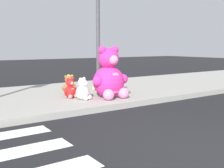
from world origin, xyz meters
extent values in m
plane|color=black|center=(0.00, 0.00, 0.00)|extent=(60.00, 60.00, 0.00)
cube|color=#9E9B93|center=(0.00, 5.20, 0.07)|extent=(28.00, 4.40, 0.15)
cylinder|color=#4C4C51|center=(1.00, 4.40, 1.75)|extent=(0.11, 0.11, 3.20)
sphere|color=#F22D93|center=(0.99, 3.85, 0.58)|extent=(0.85, 0.85, 0.85)
ellipsoid|color=pink|center=(0.99, 3.54, 0.58)|extent=(0.47, 0.20, 0.55)
sphere|color=#F22D93|center=(0.99, 3.85, 1.21)|extent=(0.56, 0.56, 0.56)
sphere|color=pink|center=(0.99, 3.61, 1.18)|extent=(0.26, 0.26, 0.26)
sphere|color=#F22D93|center=(1.19, 3.85, 1.44)|extent=(0.21, 0.21, 0.21)
sphere|color=#F22D93|center=(1.40, 3.74, 0.64)|extent=(0.27, 0.27, 0.27)
sphere|color=pink|center=(1.22, 3.48, 0.30)|extent=(0.29, 0.29, 0.29)
sphere|color=#F22D93|center=(0.80, 3.85, 1.44)|extent=(0.21, 0.21, 0.21)
sphere|color=#F22D93|center=(0.59, 3.75, 0.64)|extent=(0.27, 0.27, 0.27)
sphere|color=pink|center=(0.75, 3.49, 0.30)|extent=(0.29, 0.29, 0.29)
sphere|color=yellow|center=(0.58, 5.36, 0.31)|extent=(0.32, 0.32, 0.32)
ellipsoid|color=#F0DB80|center=(0.47, 5.32, 0.31)|extent=(0.14, 0.19, 0.21)
sphere|color=yellow|center=(0.58, 5.36, 0.55)|extent=(0.21, 0.21, 0.21)
sphere|color=#F0DB80|center=(0.49, 5.33, 0.54)|extent=(0.10, 0.10, 0.10)
sphere|color=yellow|center=(0.61, 5.30, 0.63)|extent=(0.08, 0.08, 0.08)
sphere|color=yellow|center=(0.60, 5.21, 0.33)|extent=(0.10, 0.10, 0.10)
sphere|color=#F0DB80|center=(0.49, 5.23, 0.21)|extent=(0.11, 0.11, 0.11)
sphere|color=yellow|center=(0.55, 5.43, 0.63)|extent=(0.08, 0.08, 0.08)
sphere|color=yellow|center=(0.48, 5.49, 0.33)|extent=(0.10, 0.10, 0.10)
sphere|color=#F0DB80|center=(0.41, 5.39, 0.21)|extent=(0.11, 0.11, 0.11)
sphere|color=red|center=(0.10, 4.40, 0.32)|extent=(0.33, 0.33, 0.33)
ellipsoid|color=#DB7B7B|center=(0.12, 4.28, 0.32)|extent=(0.19, 0.10, 0.22)
sphere|color=red|center=(0.10, 4.40, 0.57)|extent=(0.22, 0.22, 0.22)
sphere|color=#DB7B7B|center=(0.12, 4.30, 0.55)|extent=(0.10, 0.10, 0.10)
sphere|color=red|center=(0.18, 4.41, 0.65)|extent=(0.08, 0.08, 0.08)
sphere|color=red|center=(0.26, 4.38, 0.34)|extent=(0.10, 0.10, 0.10)
sphere|color=#DB7B7B|center=(0.21, 4.27, 0.21)|extent=(0.11, 0.11, 0.11)
sphere|color=red|center=(0.03, 4.39, 0.65)|extent=(0.08, 0.08, 0.08)
sphere|color=red|center=(-0.05, 4.33, 0.34)|extent=(0.10, 0.10, 0.10)
sphere|color=#DB7B7B|center=(0.03, 4.24, 0.21)|extent=(0.11, 0.11, 0.11)
sphere|color=#B28CD8|center=(1.83, 4.80, 0.34)|extent=(0.37, 0.37, 0.37)
ellipsoid|color=silver|center=(1.73, 4.90, 0.34)|extent=(0.20, 0.20, 0.24)
sphere|color=#B28CD8|center=(1.83, 4.80, 0.61)|extent=(0.24, 0.24, 0.24)
sphere|color=silver|center=(1.75, 4.87, 0.60)|extent=(0.11, 0.11, 0.11)
sphere|color=#B28CD8|center=(1.76, 4.74, 0.71)|extent=(0.09, 0.09, 0.09)
sphere|color=#B28CD8|center=(1.67, 4.71, 0.36)|extent=(0.12, 0.12, 0.12)
sphere|color=silver|center=(1.64, 4.84, 0.21)|extent=(0.13, 0.13, 0.13)
sphere|color=#B28CD8|center=(1.89, 4.86, 0.71)|extent=(0.09, 0.09, 0.09)
sphere|color=#B28CD8|center=(1.92, 4.96, 0.36)|extent=(0.12, 0.12, 0.12)
sphere|color=silver|center=(1.79, 4.98, 0.21)|extent=(0.13, 0.13, 0.13)
sphere|color=olive|center=(0.31, 4.92, 0.32)|extent=(0.34, 0.34, 0.34)
ellipsoid|color=tan|center=(0.26, 4.80, 0.32)|extent=(0.20, 0.14, 0.22)
sphere|color=olive|center=(0.31, 4.92, 0.58)|extent=(0.22, 0.22, 0.22)
sphere|color=tan|center=(0.27, 4.83, 0.56)|extent=(0.10, 0.10, 0.10)
sphere|color=olive|center=(0.38, 4.89, 0.67)|extent=(0.09, 0.09, 0.09)
sphere|color=olive|center=(0.44, 4.82, 0.35)|extent=(0.11, 0.11, 0.11)
sphere|color=tan|center=(0.34, 4.75, 0.21)|extent=(0.12, 0.12, 0.12)
sphere|color=olive|center=(0.23, 4.94, 0.67)|extent=(0.09, 0.09, 0.09)
sphere|color=olive|center=(0.14, 4.93, 0.35)|extent=(0.11, 0.11, 0.11)
sphere|color=tan|center=(0.17, 4.81, 0.21)|extent=(0.12, 0.12, 0.12)
sphere|color=#8CD133|center=(1.43, 5.12, 0.31)|extent=(0.32, 0.32, 0.32)
ellipsoid|color=#B8DE87|center=(1.33, 5.18, 0.31)|extent=(0.16, 0.19, 0.21)
sphere|color=#8CD133|center=(1.43, 5.12, 0.55)|extent=(0.21, 0.21, 0.21)
sphere|color=#B8DE87|center=(1.36, 5.17, 0.54)|extent=(0.10, 0.10, 0.10)
sphere|color=#8CD133|center=(1.39, 5.05, 0.64)|extent=(0.08, 0.08, 0.08)
sphere|color=#8CD133|center=(1.31, 5.01, 0.34)|extent=(0.10, 0.10, 0.10)
sphere|color=#B8DE87|center=(1.27, 5.12, 0.21)|extent=(0.11, 0.11, 0.11)
sphere|color=#8CD133|center=(1.47, 5.18, 0.64)|extent=(0.08, 0.08, 0.08)
sphere|color=#8CD133|center=(1.48, 5.27, 0.34)|extent=(0.10, 0.10, 0.10)
sphere|color=#B8DE87|center=(1.37, 5.27, 0.21)|extent=(0.11, 0.11, 0.11)
sphere|color=white|center=(0.24, 3.95, 0.33)|extent=(0.36, 0.36, 0.36)
ellipsoid|color=white|center=(0.31, 3.84, 0.33)|extent=(0.21, 0.17, 0.23)
sphere|color=white|center=(0.24, 3.95, 0.60)|extent=(0.24, 0.24, 0.24)
sphere|color=white|center=(0.30, 3.87, 0.58)|extent=(0.11, 0.11, 0.11)
sphere|color=white|center=(0.31, 4.00, 0.69)|extent=(0.09, 0.09, 0.09)
sphere|color=white|center=(0.41, 4.01, 0.36)|extent=(0.11, 0.11, 0.11)
sphere|color=white|center=(0.41, 3.88, 0.21)|extent=(0.12, 0.12, 0.12)
sphere|color=white|center=(0.17, 3.91, 0.69)|extent=(0.09, 0.09, 0.09)
sphere|color=white|center=(0.12, 3.82, 0.36)|extent=(0.11, 0.11, 0.11)
sphere|color=white|center=(0.24, 3.77, 0.21)|extent=(0.12, 0.12, 0.12)
camera|label=1|loc=(-3.12, -2.39, 1.53)|focal=44.51mm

